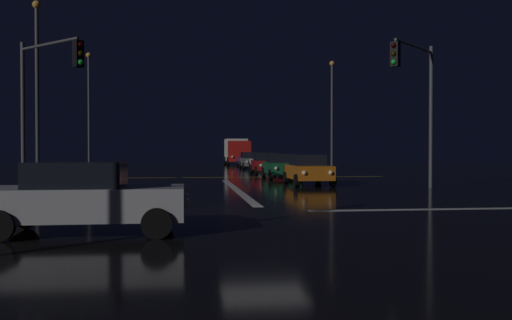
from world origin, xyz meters
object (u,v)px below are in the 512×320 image
at_px(sedan_silver_crossing, 85,197).
at_px(traffic_signal_ne, 417,88).
at_px(sedan_gray, 252,160).
at_px(streetlamp_left_far, 89,104).
at_px(streetlamp_left_near, 37,79).
at_px(streetlamp_right_far, 332,108).
at_px(traffic_signal_nw, 45,86).
at_px(sedan_orange, 308,169).
at_px(sedan_green, 281,166).
at_px(sedan_blue, 248,159).
at_px(sedan_white, 263,162).
at_px(box_truck, 237,151).
at_px(sedan_red, 266,163).

height_order(sedan_silver_crossing, traffic_signal_ne, traffic_signal_ne).
bearing_deg(sedan_gray, streetlamp_left_far, -158.51).
bearing_deg(streetlamp_left_near, streetlamp_right_far, 38.40).
xyz_separation_m(traffic_signal_nw, streetlamp_left_far, (-1.92, 22.42, 1.05)).
distance_m(streetlamp_right_far, streetlamp_left_far, 20.19).
height_order(sedan_orange, sedan_green, same).
xyz_separation_m(sedan_green, streetlamp_right_far, (6.42, 11.89, 4.59)).
bearing_deg(streetlamp_right_far, traffic_signal_nw, -129.18).
bearing_deg(traffic_signal_nw, sedan_blue, 70.25).
distance_m(sedan_white, sedan_gray, 5.32).
relative_size(traffic_signal_ne, streetlamp_right_far, 0.72).
bearing_deg(streetlamp_left_far, sedan_gray, 21.49).
relative_size(traffic_signal_ne, streetlamp_left_far, 0.70).
relative_size(sedan_gray, streetlamp_right_far, 0.46).
distance_m(traffic_signal_ne, streetlamp_right_far, 22.48).
distance_m(traffic_signal_nw, streetlamp_right_far, 28.93).
relative_size(sedan_green, sedan_gray, 1.00).
bearing_deg(sedan_green, traffic_signal_ne, -66.67).
bearing_deg(streetlamp_right_far, streetlamp_left_near, -141.60).
distance_m(sedan_white, box_truck, 18.72).
xyz_separation_m(sedan_green, streetlamp_left_far, (-13.76, 11.89, 4.74)).
distance_m(sedan_green, sedan_blue, 23.80).
relative_size(traffic_signal_nw, streetlamp_left_near, 0.67).
xyz_separation_m(sedan_gray, streetlamp_right_far, (6.27, -5.48, 4.59)).
bearing_deg(streetlamp_right_far, traffic_signal_ne, -94.83).
bearing_deg(sedan_white, traffic_signal_nw, -118.62).
bearing_deg(streetlamp_right_far, sedan_orange, -108.34).
distance_m(sedan_gray, sedan_blue, 6.43).
relative_size(box_truck, streetlamp_left_far, 0.86).
bearing_deg(sedan_blue, sedan_green, -91.13).
bearing_deg(traffic_signal_nw, streetlamp_left_near, 106.63).
xyz_separation_m(traffic_signal_nw, streetlamp_right_far, (18.27, 22.42, 0.90)).
height_order(sedan_white, sedan_blue, same).
xyz_separation_m(sedan_gray, sedan_silver_crossing, (-8.29, -39.94, 0.00)).
bearing_deg(sedan_red, sedan_blue, 88.20).
height_order(streetlamp_left_near, streetlamp_left_far, streetlamp_left_near).
relative_size(sedan_green, sedan_white, 1.00).
relative_size(sedan_orange, box_truck, 0.52).
height_order(sedan_silver_crossing, streetlamp_left_far, streetlamp_left_far).
xyz_separation_m(sedan_blue, streetlamp_left_near, (-14.24, -27.90, 4.74)).
height_order(sedan_green, traffic_signal_nw, traffic_signal_nw).
xyz_separation_m(sedan_blue, streetlamp_right_far, (5.95, -11.90, 4.59)).
distance_m(sedan_orange, sedan_gray, 23.94).
bearing_deg(sedan_green, streetlamp_left_far, 139.18).
xyz_separation_m(sedan_orange, sedan_blue, (0.17, 30.37, 0.00)).
bearing_deg(streetlamp_left_far, sedan_orange, -52.70).
height_order(sedan_orange, streetlamp_right_far, streetlamp_right_far).
bearing_deg(sedan_blue, sedan_gray, -92.87).
bearing_deg(sedan_red, streetlamp_left_near, -143.01).
distance_m(sedan_gray, traffic_signal_ne, 28.48).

